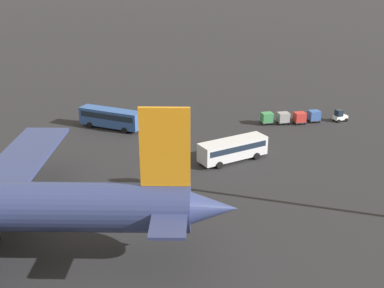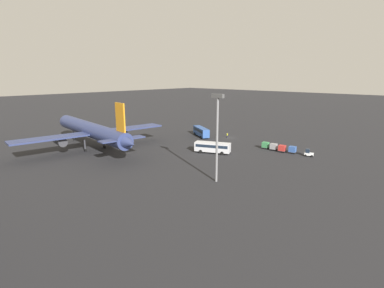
{
  "view_description": "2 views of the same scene",
  "coord_description": "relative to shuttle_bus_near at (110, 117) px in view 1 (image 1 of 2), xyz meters",
  "views": [
    {
      "loc": [
        3.09,
        83.86,
        27.46
      ],
      "look_at": [
        -3.13,
        24.05,
        3.89
      ],
      "focal_mm": 45.0,
      "sensor_mm": 36.0,
      "label": 1
    },
    {
      "loc": [
        -62.5,
        87.6,
        22.4
      ],
      "look_at": [
        -6.87,
        27.37,
        3.35
      ],
      "focal_mm": 28.0,
      "sensor_mm": 36.0,
      "label": 2
    }
  ],
  "objects": [
    {
      "name": "worker_person",
      "position": [
        -8.42,
        -4.83,
        -1.13
      ],
      "size": [
        0.38,
        0.38,
        1.74
      ],
      "color": "#1E1E2D",
      "rests_on": "ground"
    },
    {
      "name": "shuttle_bus_near",
      "position": [
        0.0,
        0.0,
        0.0
      ],
      "size": [
        10.88,
        7.71,
        3.35
      ],
      "rotation": [
        0.0,
        0.0,
        -0.52
      ],
      "color": "#2D5199",
      "rests_on": "ground"
    },
    {
      "name": "shuttle_bus_far",
      "position": [
        -18.15,
        15.79,
        -0.13
      ],
      "size": [
        10.61,
        6.83,
        3.11
      ],
      "rotation": [
        0.0,
        0.0,
        0.42
      ],
      "color": "silver",
      "rests_on": "ground"
    },
    {
      "name": "cargo_cart_grey",
      "position": [
        -29.84,
        0.88,
        -0.81
      ],
      "size": [
        2.2,
        1.93,
        2.06
      ],
      "rotation": [
        0.0,
        0.0,
        0.13
      ],
      "color": "#38383D",
      "rests_on": "ground"
    },
    {
      "name": "cargo_cart_red",
      "position": [
        -32.71,
        1.08,
        -0.81
      ],
      "size": [
        2.2,
        1.93,
        2.06
      ],
      "rotation": [
        0.0,
        0.0,
        0.13
      ],
      "color": "#38383D",
      "rests_on": "ground"
    },
    {
      "name": "cargo_cart_green",
      "position": [
        -26.98,
        0.67,
        -0.81
      ],
      "size": [
        2.2,
        1.93,
        2.06
      ],
      "rotation": [
        0.0,
        0.0,
        0.13
      ],
      "color": "#38383D",
      "rests_on": "ground"
    },
    {
      "name": "cargo_cart_blue",
      "position": [
        -35.57,
        0.36,
        -0.81
      ],
      "size": [
        2.2,
        1.93,
        2.06
      ],
      "rotation": [
        0.0,
        0.0,
        0.13
      ],
      "color": "#38383D",
      "rests_on": "ground"
    },
    {
      "name": "baggage_tug",
      "position": [
        -40.31,
        0.35,
        -1.06
      ],
      "size": [
        2.67,
        2.21,
        2.1
      ],
      "rotation": [
        0.0,
        0.0,
        0.29
      ],
      "color": "white",
      "rests_on": "ground"
    },
    {
      "name": "ground_plane",
      "position": [
        -8.85,
        -5.37,
        -2.0
      ],
      "size": [
        600.0,
        600.0,
        0.0
      ],
      "primitive_type": "plane",
      "color": "#232326"
    }
  ]
}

